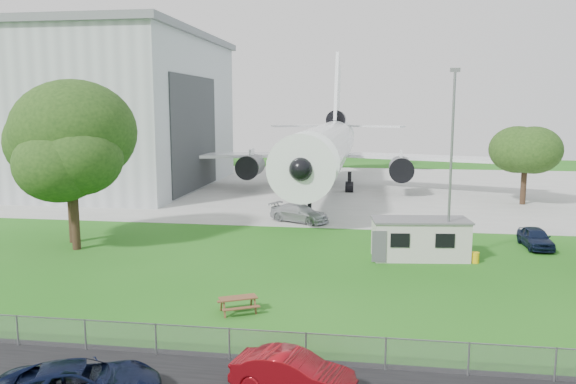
# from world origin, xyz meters

# --- Properties ---
(ground) EXTENTS (160.00, 160.00, 0.00)m
(ground) POSITION_xyz_m (0.00, 0.00, 0.00)
(ground) COLOR #327622
(concrete_apron) EXTENTS (120.00, 46.00, 0.03)m
(concrete_apron) POSITION_xyz_m (0.00, 38.00, 0.01)
(concrete_apron) COLOR #B7B7B2
(concrete_apron) RESTS_ON ground
(hangar) EXTENTS (43.00, 31.00, 18.55)m
(hangar) POSITION_xyz_m (-37.97, 36.00, 9.41)
(hangar) COLOR #B2B7BC
(hangar) RESTS_ON ground
(airliner) EXTENTS (46.36, 47.73, 17.69)m
(airliner) POSITION_xyz_m (-2.00, 35.86, 5.27)
(airliner) COLOR white
(airliner) RESTS_ON ground
(site_cabin) EXTENTS (6.89, 3.41, 2.62)m
(site_cabin) POSITION_xyz_m (6.54, 6.78, 1.31)
(site_cabin) COLOR beige
(site_cabin) RESTS_ON ground
(picnic_west) EXTENTS (2.29, 2.16, 0.76)m
(picnic_west) POSITION_xyz_m (-2.87, -4.46, 0.00)
(picnic_west) COLOR brown
(picnic_west) RESTS_ON ground
(fence) EXTENTS (58.00, 0.04, 1.30)m
(fence) POSITION_xyz_m (0.00, -9.50, 0.00)
(fence) COLOR gray
(fence) RESTS_ON ground
(lamp_mast) EXTENTS (0.16, 0.16, 12.00)m
(lamp_mast) POSITION_xyz_m (8.20, 6.20, 6.00)
(lamp_mast) COLOR slate
(lamp_mast) RESTS_ON ground
(tree_west_big) EXTENTS (8.99, 8.99, 11.97)m
(tree_west_big) POSITION_xyz_m (-18.13, 7.58, 7.46)
(tree_west_big) COLOR #382619
(tree_west_big) RESTS_ON ground
(tree_west_small) EXTENTS (7.23, 7.23, 9.95)m
(tree_west_small) POSITION_xyz_m (-16.82, 5.67, 6.32)
(tree_west_small) COLOR #382619
(tree_west_small) RESTS_ON ground
(tree_far_apron) EXTENTS (5.91, 5.91, 8.50)m
(tree_far_apron) POSITION_xyz_m (18.49, 29.23, 5.52)
(tree_far_apron) COLOR #382619
(tree_far_apron) RESTS_ON ground
(car_centre_sedan) EXTENTS (4.50, 2.34, 1.41)m
(car_centre_sedan) POSITION_xyz_m (0.81, -11.65, 0.71)
(car_centre_sedan) COLOR maroon
(car_centre_sedan) RESTS_ON ground
(car_ne_hatch) EXTENTS (1.85, 4.24, 1.42)m
(car_ne_hatch) POSITION_xyz_m (14.78, 10.83, 0.71)
(car_ne_hatch) COLOR black
(car_ne_hatch) RESTS_ON ground
(car_apron_van) EXTENTS (5.68, 4.13, 1.53)m
(car_apron_van) POSITION_xyz_m (-2.73, 17.18, 0.76)
(car_apron_van) COLOR #B3B5BB
(car_apron_van) RESTS_ON ground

